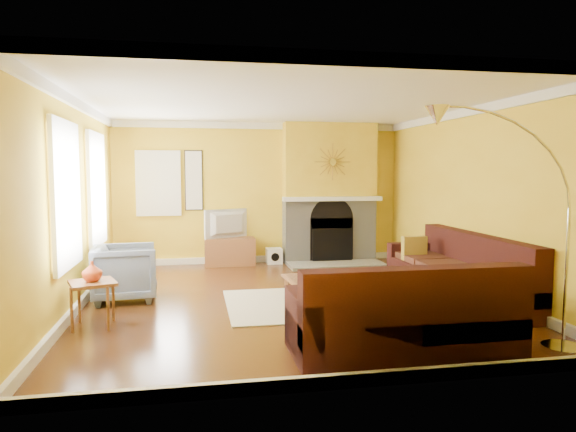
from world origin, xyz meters
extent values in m
cube|color=#592F12|center=(0.00, 0.00, -0.01)|extent=(5.50, 6.00, 0.02)
cube|color=white|center=(0.00, 0.00, 2.71)|extent=(5.50, 6.00, 0.02)
cube|color=gold|center=(0.00, 3.01, 1.35)|extent=(5.50, 0.02, 2.70)
cube|color=gold|center=(0.00, -3.01, 1.35)|extent=(5.50, 0.02, 2.70)
cube|color=gold|center=(-2.76, 0.00, 1.35)|extent=(0.02, 6.00, 2.70)
cube|color=gold|center=(2.76, 0.00, 1.35)|extent=(0.02, 6.00, 2.70)
cube|color=white|center=(-2.72, 1.30, 1.50)|extent=(0.06, 1.22, 1.72)
cube|color=white|center=(-2.72, -0.60, 1.50)|extent=(0.06, 1.22, 1.72)
cube|color=white|center=(-1.90, 2.96, 1.55)|extent=(0.82, 0.06, 1.22)
cube|color=white|center=(-1.25, 2.97, 1.60)|extent=(0.34, 0.04, 1.14)
cube|color=white|center=(1.35, 2.56, 1.25)|extent=(1.92, 0.22, 0.08)
cube|color=gray|center=(1.35, 2.25, 0.03)|extent=(1.80, 0.70, 0.06)
cube|color=beige|center=(0.35, -0.30, 0.01)|extent=(2.40, 1.80, 0.02)
cube|color=brown|center=(-0.60, 2.75, 0.26)|extent=(0.94, 0.42, 0.52)
imported|color=black|center=(-0.60, 2.75, 0.79)|extent=(0.90, 0.52, 0.54)
cube|color=white|center=(0.25, 2.78, 0.15)|extent=(0.29, 0.29, 0.29)
imported|color=slate|center=(-2.20, 0.35, 0.39)|extent=(0.92, 0.90, 0.77)
imported|color=#D74B22|center=(-2.40, -0.85, 0.64)|extent=(0.26, 0.26, 0.23)
imported|color=white|center=(0.27, -0.26, 0.37)|extent=(0.32, 0.34, 0.03)
camera|label=1|loc=(-1.25, -6.89, 1.77)|focal=32.00mm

